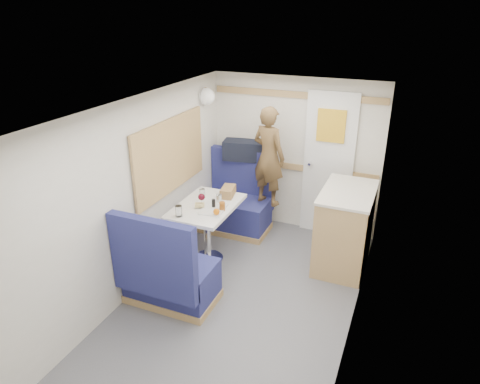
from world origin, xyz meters
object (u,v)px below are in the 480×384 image
at_px(person, 269,156).
at_px(beer_glass, 222,206).
at_px(tumbler_left, 179,211).
at_px(bench_near, 168,278).
at_px(tray, 213,209).
at_px(orange_fruit, 216,212).
at_px(pepper_grinder, 214,204).
at_px(bread_loaf, 228,192).
at_px(bench_far, 237,208).
at_px(galley_counter, 345,227).
at_px(tumbler_right, 219,199).
at_px(dome_light, 206,96).
at_px(wine_glass, 201,198).
at_px(tumbler_mid, 202,193).
at_px(dinette_table, 207,217).
at_px(duffel_bag, 244,150).
at_px(cheese_block, 200,205).

xyz_separation_m(person, beer_glass, (-0.20, -0.94, -0.30)).
bearing_deg(beer_glass, tumbler_left, -140.62).
bearing_deg(bench_near, tray, 80.79).
bearing_deg(orange_fruit, pepper_grinder, 124.45).
relative_size(beer_glass, bread_loaf, 0.39).
height_order(bench_far, galley_counter, bench_far).
relative_size(person, tumbler_right, 12.38).
height_order(galley_counter, tray, galley_counter).
height_order(bench_far, bench_near, same).
distance_m(dome_light, person, 1.06).
bearing_deg(dome_light, tumbler_right, -56.13).
bearing_deg(tumbler_right, wine_glass, -122.62).
distance_m(bench_near, tumbler_mid, 1.14).
bearing_deg(bread_loaf, bench_far, 102.78).
relative_size(dinette_table, pepper_grinder, 8.74).
distance_m(duffel_bag, orange_fruit, 1.37).
bearing_deg(beer_glass, tumbler_mid, 148.10).
relative_size(galley_counter, tumbler_mid, 8.50).
distance_m(dinette_table, bench_far, 0.90).
bearing_deg(pepper_grinder, bread_loaf, 88.52).
bearing_deg(bench_far, tray, -82.30).
distance_m(dome_light, orange_fruit, 1.56).
distance_m(dinette_table, cheese_block, 0.21).
distance_m(galley_counter, beer_glass, 1.42).
relative_size(dinette_table, person, 0.74).
relative_size(galley_counter, beer_glass, 9.20).
height_order(bench_far, tumbler_right, bench_far).
relative_size(tumbler_left, pepper_grinder, 1.15).
xyz_separation_m(bench_near, beer_glass, (0.23, 0.81, 0.47)).
bearing_deg(orange_fruit, bench_far, 101.89).
bearing_deg(dinette_table, wine_glass, -99.78).
distance_m(beer_glass, pepper_grinder, 0.11).
bearing_deg(dinette_table, galley_counter, 20.54).
xyz_separation_m(dinette_table, tray, (0.13, -0.08, 0.16)).
height_order(tray, cheese_block, cheese_block).
xyz_separation_m(galley_counter, tumbler_left, (-1.61, -0.91, 0.31)).
bearing_deg(orange_fruit, tray, 127.77).
height_order(dinette_table, pepper_grinder, pepper_grinder).
xyz_separation_m(bench_far, dome_light, (-0.39, -0.01, 1.45)).
bearing_deg(dinette_table, tumbler_left, -111.53).
bearing_deg(galley_counter, bench_far, 167.90).
relative_size(tray, bread_loaf, 1.28).
relative_size(tumbler_left, tumbler_mid, 1.12).
xyz_separation_m(bench_near, dome_light, (-0.39, 1.71, 1.45)).
bearing_deg(bench_near, bench_far, 90.00).
bearing_deg(tumbler_right, bench_far, 98.08).
xyz_separation_m(dinette_table, dome_light, (-0.39, 0.85, 1.18)).
xyz_separation_m(galley_counter, bread_loaf, (-1.35, -0.22, 0.31)).
bearing_deg(tumbler_right, orange_fruit, -69.41).
height_order(dome_light, cheese_block, dome_light).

